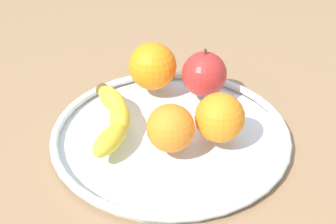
# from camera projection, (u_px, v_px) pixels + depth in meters

# --- Properties ---
(ground_plane) EXTENTS (1.43, 1.43, 0.04)m
(ground_plane) POSITION_uv_depth(u_px,v_px,m) (168.00, 149.00, 0.72)
(ground_plane) COLOR #93734F
(fruit_bowl) EXTENTS (0.35, 0.35, 0.02)m
(fruit_bowl) POSITION_uv_depth(u_px,v_px,m) (168.00, 134.00, 0.71)
(fruit_bowl) COLOR silver
(fruit_bowl) RESTS_ON ground_plane
(banana) EXTENTS (0.19, 0.07, 0.03)m
(banana) POSITION_uv_depth(u_px,v_px,m) (111.00, 117.00, 0.70)
(banana) COLOR yellow
(banana) RESTS_ON fruit_bowl
(apple) EXTENTS (0.07, 0.07, 0.08)m
(apple) POSITION_uv_depth(u_px,v_px,m) (202.00, 74.00, 0.76)
(apple) COLOR red
(apple) RESTS_ON fruit_bowl
(orange_front_left) EXTENTS (0.07, 0.07, 0.07)m
(orange_front_left) POSITION_uv_depth(u_px,v_px,m) (217.00, 118.00, 0.66)
(orange_front_left) COLOR orange
(orange_front_left) RESTS_ON fruit_bowl
(orange_center) EXTENTS (0.07, 0.07, 0.07)m
(orange_center) POSITION_uv_depth(u_px,v_px,m) (165.00, 128.00, 0.65)
(orange_center) COLOR orange
(orange_center) RESTS_ON fruit_bowl
(orange_back_left) EXTENTS (0.08, 0.08, 0.08)m
(orange_back_left) POSITION_uv_depth(u_px,v_px,m) (150.00, 66.00, 0.78)
(orange_back_left) COLOR orange
(orange_back_left) RESTS_ON fruit_bowl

